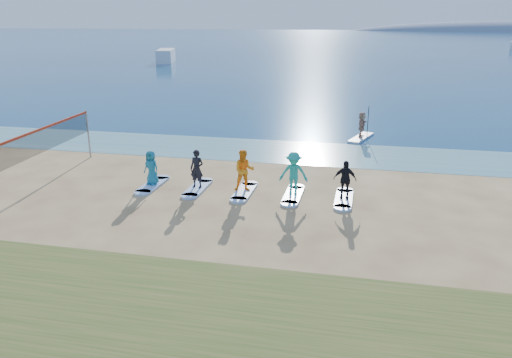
% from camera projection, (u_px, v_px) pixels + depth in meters
% --- Properties ---
extents(ground, '(600.00, 600.00, 0.00)m').
position_uv_depth(ground, '(246.00, 225.00, 17.82)').
color(ground, tan).
rests_on(ground, ground).
extents(shallow_water, '(600.00, 600.00, 0.00)m').
position_uv_depth(shallow_water, '(290.00, 152.00, 27.57)').
color(shallow_water, teal).
rests_on(shallow_water, ground).
extents(ocean, '(600.00, 600.00, 0.00)m').
position_uv_depth(ocean, '(357.00, 40.00, 166.51)').
color(ocean, navy).
rests_on(ocean, ground).
extents(volleyball_net, '(0.70, 9.07, 2.50)m').
position_uv_depth(volleyball_net, '(39.00, 142.00, 21.70)').
color(volleyball_net, gray).
rests_on(volleyball_net, ground).
extents(paddleboard, '(1.55, 3.07, 0.12)m').
position_uv_depth(paddleboard, '(361.00, 138.00, 30.59)').
color(paddleboard, silver).
rests_on(paddleboard, ground).
extents(paddleboarder, '(0.60, 1.44, 1.51)m').
position_uv_depth(paddleboarder, '(362.00, 125.00, 30.34)').
color(paddleboarder, tan).
rests_on(paddleboarder, paddleboard).
extents(boat_offshore_a, '(4.57, 8.42, 2.11)m').
position_uv_depth(boat_offshore_a, '(166.00, 62.00, 83.27)').
color(boat_offshore_a, silver).
rests_on(boat_offshore_a, ground).
extents(surfboard_0, '(0.70, 2.20, 0.09)m').
position_uv_depth(surfboard_0, '(153.00, 185.00, 21.98)').
color(surfboard_0, '#9DC3F3').
rests_on(surfboard_0, ground).
extents(student_0, '(0.85, 0.68, 1.51)m').
position_uv_depth(student_0, '(151.00, 167.00, 21.73)').
color(student_0, teal).
rests_on(student_0, surfboard_0).
extents(surfboard_1, '(0.70, 2.20, 0.09)m').
position_uv_depth(surfboard_1, '(198.00, 188.00, 21.55)').
color(surfboard_1, '#9DC3F3').
rests_on(surfboard_1, ground).
extents(student_1, '(0.66, 0.49, 1.65)m').
position_uv_depth(student_1, '(197.00, 169.00, 21.29)').
color(student_1, black).
rests_on(student_1, surfboard_1).
extents(surfboard_2, '(0.70, 2.20, 0.09)m').
position_uv_depth(surfboard_2, '(244.00, 192.00, 21.13)').
color(surfboard_2, '#9DC3F3').
rests_on(surfboard_2, ground).
extents(student_2, '(1.01, 0.87, 1.78)m').
position_uv_depth(student_2, '(244.00, 171.00, 20.84)').
color(student_2, orange).
rests_on(student_2, surfboard_2).
extents(surfboard_3, '(0.70, 2.20, 0.09)m').
position_uv_depth(surfboard_3, '(293.00, 195.00, 20.70)').
color(surfboard_3, '#9DC3F3').
rests_on(surfboard_3, ground).
extents(student_3, '(1.20, 0.74, 1.80)m').
position_uv_depth(student_3, '(294.00, 173.00, 20.41)').
color(student_3, teal).
rests_on(student_3, surfboard_3).
extents(surfboard_4, '(0.70, 2.20, 0.09)m').
position_uv_depth(surfboard_4, '(344.00, 199.00, 20.28)').
color(surfboard_4, '#9DC3F3').
rests_on(surfboard_4, ground).
extents(student_4, '(0.93, 0.41, 1.57)m').
position_uv_depth(student_4, '(345.00, 180.00, 20.02)').
color(student_4, black).
rests_on(student_4, surfboard_4).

